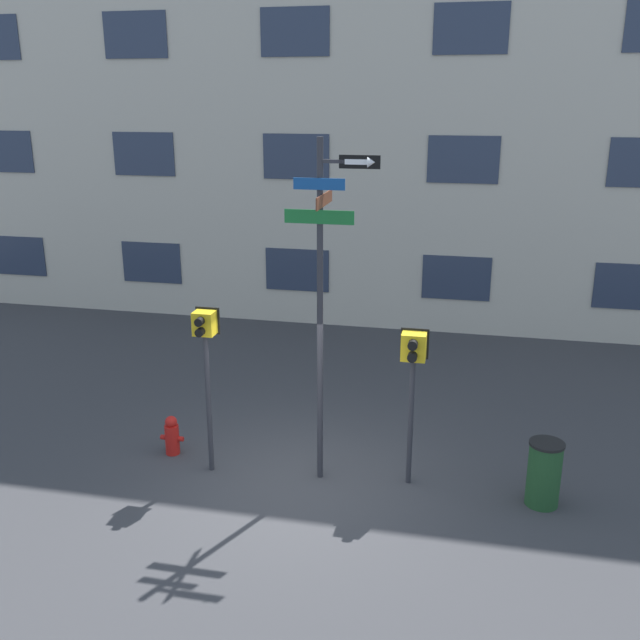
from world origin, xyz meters
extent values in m
plane|color=#38383A|center=(0.00, 0.00, 0.00)|extent=(60.00, 60.00, 0.00)
cube|color=beige|center=(0.00, 8.23, 7.07)|extent=(24.00, 0.60, 14.14)
cube|color=#2D384C|center=(-10.00, 7.91, 1.41)|extent=(1.65, 0.03, 1.08)
cube|color=#2D384C|center=(-6.00, 7.91, 1.41)|extent=(1.65, 0.03, 1.08)
cube|color=#2D384C|center=(-2.00, 7.91, 1.41)|extent=(1.65, 0.03, 1.08)
cube|color=#2D384C|center=(2.00, 7.91, 1.41)|extent=(1.65, 0.03, 1.08)
cube|color=#2D384C|center=(6.00, 7.91, 1.41)|extent=(1.65, 0.03, 1.08)
cube|color=#2D384C|center=(-10.00, 7.91, 4.24)|extent=(1.65, 0.03, 1.08)
cube|color=#2D384C|center=(-6.00, 7.91, 4.24)|extent=(1.65, 0.03, 1.08)
cube|color=#2D384C|center=(-2.00, 7.91, 4.24)|extent=(1.65, 0.03, 1.08)
cube|color=#2D384C|center=(2.00, 7.91, 4.24)|extent=(1.65, 0.03, 1.08)
cube|color=#2D384C|center=(-6.00, 7.91, 7.07)|extent=(1.65, 0.03, 1.08)
cube|color=#2D384C|center=(-2.00, 7.91, 7.07)|extent=(1.65, 0.03, 1.08)
cube|color=#2D384C|center=(2.00, 7.91, 7.07)|extent=(1.65, 0.03, 1.08)
cylinder|color=#2D2D33|center=(0.24, 0.34, 2.56)|extent=(0.09, 0.09, 5.13)
cube|color=#2D2D33|center=(0.51, 0.34, 4.81)|extent=(0.55, 0.05, 0.05)
cube|color=#14478C|center=(0.24, 0.28, 4.51)|extent=(0.72, 0.02, 0.16)
cube|color=brown|center=(0.30, 0.34, 4.29)|extent=(0.02, 1.00, 0.17)
cube|color=#196B2D|center=(0.24, 0.28, 4.06)|extent=(0.98, 0.02, 0.19)
cube|color=black|center=(0.79, 0.32, 4.81)|extent=(0.56, 0.02, 0.18)
cube|color=white|center=(0.75, 0.31, 4.81)|extent=(0.32, 0.01, 0.07)
cone|color=white|center=(0.95, 0.31, 4.81)|extent=(0.10, 0.14, 0.14)
cylinder|color=#2D2D33|center=(-1.48, 0.18, 1.13)|extent=(0.08, 0.08, 2.26)
cube|color=gold|center=(-1.48, 0.18, 2.43)|extent=(0.31, 0.26, 0.36)
cube|color=black|center=(-1.48, 0.32, 2.43)|extent=(0.37, 0.02, 0.42)
cylinder|color=black|center=(-1.48, -0.01, 2.51)|extent=(0.12, 0.12, 0.12)
cylinder|color=black|center=(-1.48, -0.01, 2.35)|extent=(0.12, 0.12, 0.12)
cylinder|color=silver|center=(-1.48, 0.05, 2.51)|extent=(0.10, 0.01, 0.10)
cylinder|color=#2D2D33|center=(1.60, 0.45, 1.00)|extent=(0.08, 0.08, 2.00)
cube|color=gold|center=(1.60, 0.45, 2.20)|extent=(0.35, 0.26, 0.40)
cube|color=black|center=(1.60, 0.59, 2.20)|extent=(0.41, 0.02, 0.46)
cylinder|color=black|center=(1.60, 0.26, 2.29)|extent=(0.14, 0.12, 0.14)
cylinder|color=black|center=(1.60, 0.26, 2.11)|extent=(0.14, 0.12, 0.14)
cylinder|color=silver|center=(1.60, 0.32, 2.29)|extent=(0.11, 0.01, 0.11)
cylinder|color=red|center=(-2.30, 0.55, 0.25)|extent=(0.23, 0.23, 0.51)
sphere|color=red|center=(-2.30, 0.55, 0.57)|extent=(0.20, 0.20, 0.20)
cylinder|color=red|center=(-2.45, 0.55, 0.28)|extent=(0.08, 0.08, 0.08)
cylinder|color=red|center=(-2.14, 0.55, 0.28)|extent=(0.08, 0.08, 0.08)
cylinder|color=#1E4723|center=(3.54, 0.25, 0.47)|extent=(0.47, 0.47, 0.94)
cylinder|color=black|center=(3.54, 0.25, 0.96)|extent=(0.50, 0.50, 0.04)
camera|label=1|loc=(2.33, -9.27, 5.64)|focal=40.00mm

